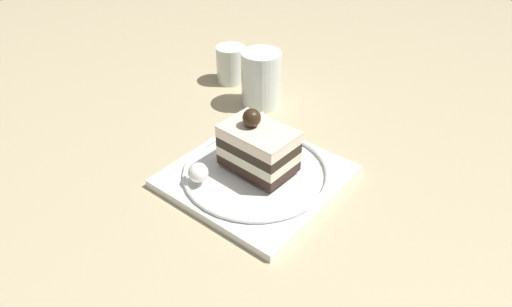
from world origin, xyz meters
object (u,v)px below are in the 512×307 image
cake_slice (258,147)px  drink_glass_far (261,81)px  drink_glass_near (231,66)px  dessert_plate (256,175)px  whipped_cream_dollop (198,172)px  fork (259,133)px

cake_slice → drink_glass_far: 0.23m
cake_slice → drink_glass_far: cake_slice is taller
cake_slice → drink_glass_near: size_ratio=1.44×
dessert_plate → whipped_cream_dollop: (0.05, 0.08, 0.03)m
drink_glass_near → fork: bearing=146.2°
fork → drink_glass_far: drink_glass_far is taller
drink_glass_near → drink_glass_far: bearing=164.6°
cake_slice → fork: bearing=-48.9°
fork → drink_glass_far: (0.09, -0.11, 0.03)m
fork → drink_glass_far: 0.14m
whipped_cream_dollop → dessert_plate: bearing=-120.3°
cake_slice → drink_glass_near: 0.33m
cake_slice → drink_glass_near: (0.26, -0.20, -0.02)m
whipped_cream_dollop → fork: size_ratio=0.28×
drink_glass_far → dessert_plate: bearing=130.1°
dessert_plate → drink_glass_far: size_ratio=2.32×
fork → cake_slice: bearing=131.1°
drink_glass_far → fork: bearing=130.7°
fork → dessert_plate: bearing=129.3°
dessert_plate → cake_slice: (0.00, -0.01, 0.05)m
drink_glass_far → cake_slice: bearing=130.8°
dessert_plate → drink_glass_far: bearing=-49.9°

